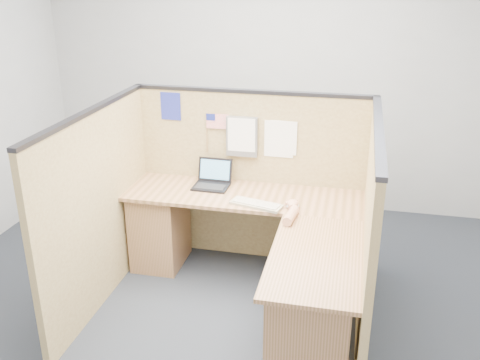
% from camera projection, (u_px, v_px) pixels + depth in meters
% --- Properties ---
extents(floor, '(5.00, 5.00, 0.00)m').
position_uv_depth(floor, '(224.00, 317.00, 4.05)').
color(floor, '#20242D').
rests_on(floor, ground).
extents(wall_back, '(5.00, 0.00, 5.00)m').
position_uv_depth(wall_back, '(276.00, 77.00, 5.57)').
color(wall_back, '#9C9FA1').
rests_on(wall_back, floor).
extents(cubicle_partitions, '(2.06, 1.83, 1.53)m').
position_uv_depth(cubicle_partitions, '(237.00, 202.00, 4.15)').
color(cubicle_partitions, olive).
rests_on(cubicle_partitions, floor).
extents(l_desk, '(1.95, 1.75, 0.73)m').
position_uv_depth(l_desk, '(256.00, 256.00, 4.12)').
color(l_desk, brown).
rests_on(l_desk, floor).
extents(laptop, '(0.30, 0.29, 0.21)m').
position_uv_depth(laptop, '(213.00, 179.00, 4.55)').
color(laptop, black).
rests_on(laptop, l_desk).
extents(keyboard, '(0.43, 0.24, 0.03)m').
position_uv_depth(keyboard, '(256.00, 204.00, 4.17)').
color(keyboard, gray).
rests_on(keyboard, l_desk).
extents(mouse, '(0.12, 0.08, 0.04)m').
position_uv_depth(mouse, '(292.00, 206.00, 4.12)').
color(mouse, silver).
rests_on(mouse, l_desk).
extents(hand_forearm, '(0.11, 0.38, 0.08)m').
position_uv_depth(hand_forearm, '(291.00, 212.00, 3.99)').
color(hand_forearm, tan).
rests_on(hand_forearm, l_desk).
extents(blue_poster, '(0.18, 0.01, 0.24)m').
position_uv_depth(blue_poster, '(171.00, 106.00, 4.57)').
color(blue_poster, navy).
rests_on(blue_poster, cubicle_partitions).
extents(american_flag, '(0.20, 0.01, 0.34)m').
position_uv_depth(american_flag, '(215.00, 123.00, 4.52)').
color(american_flag, olive).
rests_on(american_flag, cubicle_partitions).
extents(file_holder, '(0.27, 0.05, 0.34)m').
position_uv_depth(file_holder, '(242.00, 136.00, 4.49)').
color(file_holder, slate).
rests_on(file_holder, cubicle_partitions).
extents(paper_left, '(0.23, 0.02, 0.29)m').
position_uv_depth(paper_left, '(283.00, 138.00, 4.45)').
color(paper_left, white).
rests_on(paper_left, cubicle_partitions).
extents(paper_right, '(0.25, 0.01, 0.31)m').
position_uv_depth(paper_right, '(279.00, 139.00, 4.46)').
color(paper_right, white).
rests_on(paper_right, cubicle_partitions).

